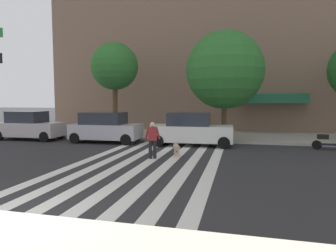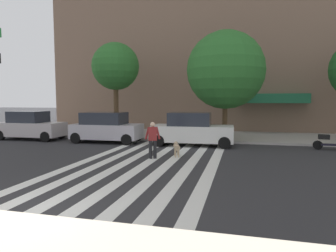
{
  "view_description": "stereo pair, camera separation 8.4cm",
  "coord_description": "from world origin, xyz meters",
  "px_view_note": "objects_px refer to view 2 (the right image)",
  "views": [
    {
      "loc": [
        4.87,
        -5.41,
        2.61
      ],
      "look_at": [
        2.02,
        6.44,
        1.55
      ],
      "focal_mm": 31.76,
      "sensor_mm": 36.0,
      "label": 1
    },
    {
      "loc": [
        4.96,
        -5.39,
        2.61
      ],
      "look_at": [
        2.02,
        6.44,
        1.55
      ],
      "focal_mm": 31.76,
      "sensor_mm": 36.0,
      "label": 2
    }
  ],
  "objects_px": {
    "dog_on_leash": "(177,147)",
    "parked_scooter": "(330,141)",
    "parked_car_behind_first": "(106,128)",
    "pedestrian_dog_walker": "(153,138)",
    "parked_car_near_curb": "(30,126)",
    "street_tree_middle": "(226,70)",
    "parked_car_third_in_line": "(192,130)",
    "street_tree_nearest": "(116,67)"
  },
  "relations": [
    {
      "from": "dog_on_leash",
      "to": "parked_scooter",
      "type": "bearing_deg",
      "value": 25.9
    },
    {
      "from": "parked_car_behind_first",
      "to": "pedestrian_dog_walker",
      "type": "height_order",
      "value": "parked_car_behind_first"
    },
    {
      "from": "parked_car_near_curb",
      "to": "street_tree_middle",
      "type": "distance_m",
      "value": 13.28
    },
    {
      "from": "parked_car_behind_first",
      "to": "parked_scooter",
      "type": "relative_size",
      "value": 2.61
    },
    {
      "from": "parked_car_third_in_line",
      "to": "dog_on_leash",
      "type": "distance_m",
      "value": 3.52
    },
    {
      "from": "parked_car_behind_first",
      "to": "parked_scooter",
      "type": "bearing_deg",
      "value": 0.57
    },
    {
      "from": "parked_car_behind_first",
      "to": "pedestrian_dog_walker",
      "type": "relative_size",
      "value": 2.6
    },
    {
      "from": "street_tree_nearest",
      "to": "street_tree_middle",
      "type": "distance_m",
      "value": 7.92
    },
    {
      "from": "parked_car_behind_first",
      "to": "street_tree_middle",
      "type": "distance_m",
      "value": 8.25
    },
    {
      "from": "dog_on_leash",
      "to": "street_tree_nearest",
      "type": "bearing_deg",
      "value": 131.76
    },
    {
      "from": "parked_car_behind_first",
      "to": "parked_car_third_in_line",
      "type": "bearing_deg",
      "value": -0.01
    },
    {
      "from": "parked_scooter",
      "to": "street_tree_nearest",
      "type": "relative_size",
      "value": 0.25
    },
    {
      "from": "parked_car_third_in_line",
      "to": "street_tree_middle",
      "type": "distance_m",
      "value": 4.52
    },
    {
      "from": "parked_car_behind_first",
      "to": "parked_scooter",
      "type": "distance_m",
      "value": 12.69
    },
    {
      "from": "street_tree_middle",
      "to": "parked_car_third_in_line",
      "type": "bearing_deg",
      "value": -128.81
    },
    {
      "from": "pedestrian_dog_walker",
      "to": "parked_scooter",
      "type": "bearing_deg",
      "value": 27.76
    },
    {
      "from": "street_tree_nearest",
      "to": "dog_on_leash",
      "type": "bearing_deg",
      "value": -48.24
    },
    {
      "from": "parked_car_near_curb",
      "to": "parked_scooter",
      "type": "distance_m",
      "value": 18.17
    },
    {
      "from": "parked_scooter",
      "to": "street_tree_middle",
      "type": "relative_size",
      "value": 0.24
    },
    {
      "from": "parked_car_near_curb",
      "to": "parked_scooter",
      "type": "relative_size",
      "value": 2.67
    },
    {
      "from": "street_tree_middle",
      "to": "dog_on_leash",
      "type": "bearing_deg",
      "value": -108.49
    },
    {
      "from": "pedestrian_dog_walker",
      "to": "dog_on_leash",
      "type": "distance_m",
      "value": 1.31
    },
    {
      "from": "pedestrian_dog_walker",
      "to": "dog_on_leash",
      "type": "bearing_deg",
      "value": 40.61
    },
    {
      "from": "street_tree_middle",
      "to": "dog_on_leash",
      "type": "distance_m",
      "value": 7.2
    },
    {
      "from": "street_tree_middle",
      "to": "street_tree_nearest",
      "type": "bearing_deg",
      "value": 172.6
    },
    {
      "from": "street_tree_nearest",
      "to": "parked_scooter",
      "type": "bearing_deg",
      "value": -12.83
    },
    {
      "from": "parked_car_near_curb",
      "to": "parked_car_third_in_line",
      "type": "xyz_separation_m",
      "value": [
        10.87,
        -0.0,
        0.01
      ]
    },
    {
      "from": "parked_car_near_curb",
      "to": "parked_car_behind_first",
      "type": "distance_m",
      "value": 5.49
    },
    {
      "from": "parked_car_third_in_line",
      "to": "street_tree_middle",
      "type": "relative_size",
      "value": 0.69
    },
    {
      "from": "parked_car_third_in_line",
      "to": "pedestrian_dog_walker",
      "type": "xyz_separation_m",
      "value": [
        -1.07,
        -4.28,
        0.02
      ]
    },
    {
      "from": "street_tree_nearest",
      "to": "pedestrian_dog_walker",
      "type": "xyz_separation_m",
      "value": [
        5.03,
        -7.46,
        -4.08
      ]
    },
    {
      "from": "parked_scooter",
      "to": "street_tree_nearest",
      "type": "bearing_deg",
      "value": 167.17
    },
    {
      "from": "parked_car_near_curb",
      "to": "parked_car_third_in_line",
      "type": "height_order",
      "value": "parked_car_third_in_line"
    },
    {
      "from": "street_tree_middle",
      "to": "pedestrian_dog_walker",
      "type": "relative_size",
      "value": 4.13
    },
    {
      "from": "parked_car_behind_first",
      "to": "street_tree_middle",
      "type": "height_order",
      "value": "street_tree_middle"
    },
    {
      "from": "parked_car_behind_first",
      "to": "street_tree_nearest",
      "type": "bearing_deg",
      "value": 102.78
    },
    {
      "from": "parked_car_third_in_line",
      "to": "street_tree_nearest",
      "type": "xyz_separation_m",
      "value": [
        -6.1,
        3.18,
        4.1
      ]
    },
    {
      "from": "parked_scooter",
      "to": "parked_car_behind_first",
      "type": "bearing_deg",
      "value": -179.43
    },
    {
      "from": "parked_car_near_curb",
      "to": "parked_car_third_in_line",
      "type": "relative_size",
      "value": 0.94
    },
    {
      "from": "parked_car_near_curb",
      "to": "dog_on_leash",
      "type": "height_order",
      "value": "parked_car_near_curb"
    },
    {
      "from": "parked_car_behind_first",
      "to": "street_tree_nearest",
      "type": "xyz_separation_m",
      "value": [
        -0.72,
        3.18,
        4.09
      ]
    },
    {
      "from": "parked_car_near_curb",
      "to": "parked_car_third_in_line",
      "type": "distance_m",
      "value": 10.87
    }
  ]
}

